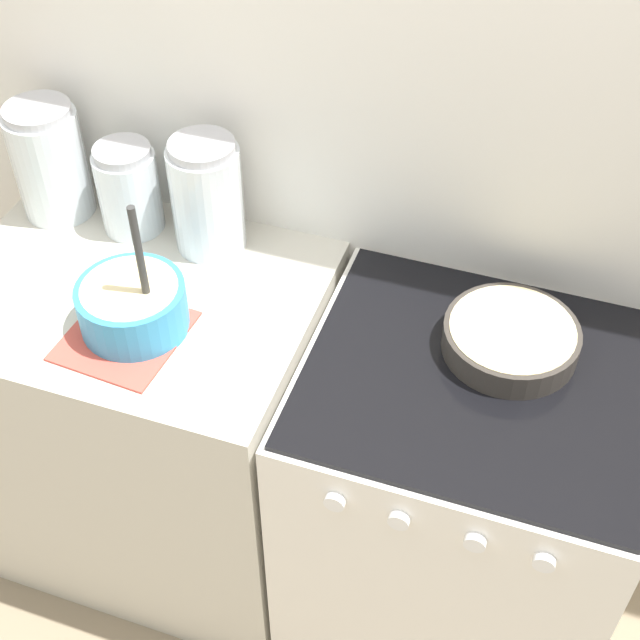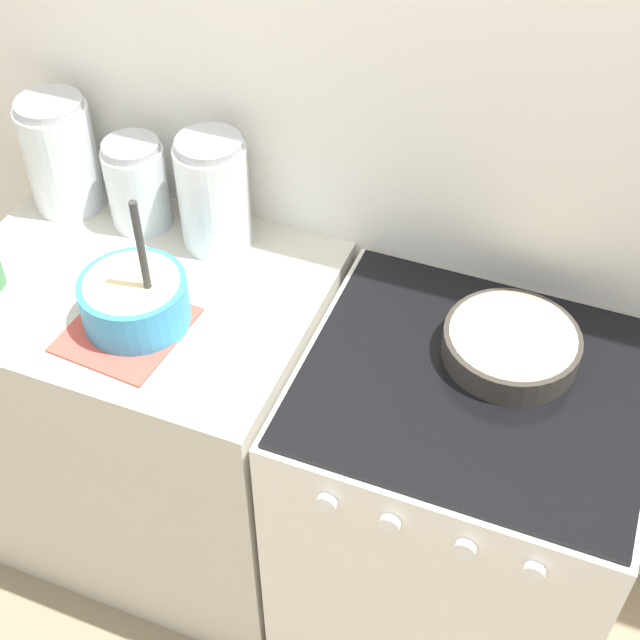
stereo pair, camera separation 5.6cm
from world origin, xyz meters
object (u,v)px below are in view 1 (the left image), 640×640
Objects in this scene: stove at (454,509)px; storage_jar_right at (208,202)px; storage_jar_middle at (129,194)px; storage_jar_left at (51,167)px; baking_pan at (511,338)px; mixing_bowl at (132,304)px.

stove is 3.45× the size of storage_jar_right.
storage_jar_middle is 0.20m from storage_jar_right.
storage_jar_left is (-1.06, 0.21, 0.58)m from stove.
storage_jar_right reaches higher than baking_pan.
baking_pan is 1.02× the size of storage_jar_right.
storage_jar_right is at bearing 170.73° from baking_pan.
storage_jar_middle is (-0.90, 0.12, 0.06)m from baking_pan.
storage_jar_middle is at bearing 117.87° from mixing_bowl.
mixing_bowl is at bearing -62.13° from storage_jar_middle.
storage_jar_left reaches higher than storage_jar_right.
storage_jar_left reaches higher than baking_pan.
baking_pan is (0.04, 0.09, 0.50)m from stove.
mixing_bowl reaches higher than stove.
storage_jar_left is at bearing 174.02° from baking_pan.
stove is 4.34× the size of storage_jar_middle.
stove is 2.92× the size of mixing_bowl.
baking_pan is at bearing -9.27° from storage_jar_right.
mixing_bowl is 1.16× the size of baking_pan.
storage_jar_right is at bearing 0.00° from storage_jar_left.
mixing_bowl is 1.49× the size of storage_jar_middle.
stove is 1.22m from storage_jar_left.
storage_jar_left is at bearing 180.00° from storage_jar_right.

